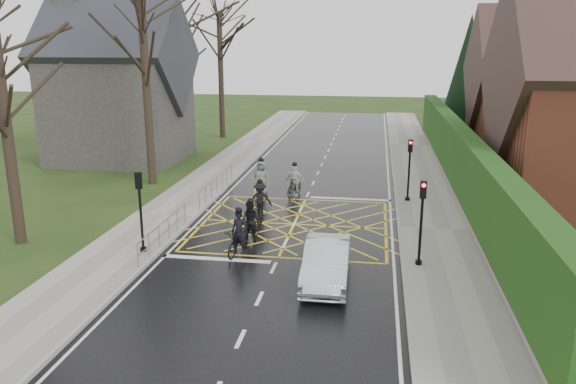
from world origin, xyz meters
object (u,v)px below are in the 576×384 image
(cyclist_mid, at_px, (260,204))
(car, at_px, (327,262))
(cyclist_rear, at_px, (239,239))
(cyclist_back, at_px, (251,225))
(cyclist_lead, at_px, (261,183))
(cyclist_front, at_px, (294,184))

(cyclist_mid, distance_m, car, 7.48)
(cyclist_rear, distance_m, cyclist_back, 1.40)
(cyclist_rear, xyz_separation_m, car, (3.52, -2.02, 0.10))
(cyclist_back, height_order, car, cyclist_back)
(cyclist_back, xyz_separation_m, cyclist_lead, (-0.99, 6.89, 0.02))
(cyclist_back, bearing_deg, cyclist_rear, -84.23)
(cyclist_mid, relative_size, cyclist_lead, 0.92)
(cyclist_back, bearing_deg, car, -33.39)
(cyclist_rear, distance_m, cyclist_lead, 8.31)
(cyclist_back, distance_m, cyclist_lead, 6.96)
(cyclist_rear, height_order, cyclist_front, cyclist_rear)
(cyclist_lead, bearing_deg, cyclist_rear, -77.72)
(cyclist_rear, relative_size, car, 0.46)
(cyclist_rear, xyz_separation_m, cyclist_lead, (-0.84, 8.27, 0.11))
(cyclist_rear, xyz_separation_m, cyclist_mid, (-0.12, 4.52, 0.07))
(car, bearing_deg, cyclist_back, 133.49)
(cyclist_front, xyz_separation_m, cyclist_lead, (-1.74, -0.11, 0.03))
(cyclist_front, height_order, car, cyclist_front)
(cyclist_mid, relative_size, cyclist_front, 1.05)
(cyclist_front, relative_size, car, 0.45)
(cyclist_back, xyz_separation_m, car, (3.37, -3.40, 0.01))
(cyclist_back, distance_m, car, 4.79)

